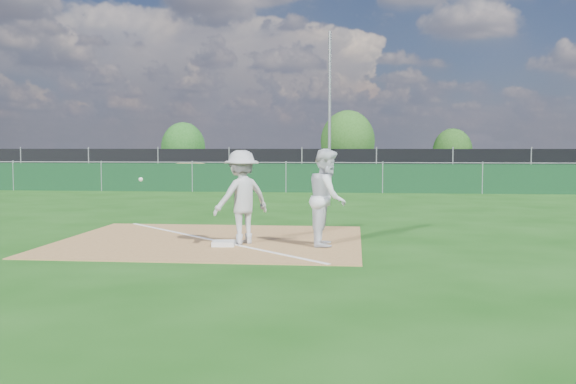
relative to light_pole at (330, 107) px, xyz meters
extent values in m
plane|color=#13450E|center=(-1.50, -12.70, -4.00)|extent=(90.00, 90.00, 0.00)
cube|color=olive|center=(-1.50, -21.70, -3.99)|extent=(6.00, 5.00, 0.02)
cube|color=white|center=(-1.50, -21.70, -3.98)|extent=(5.01, 5.01, 0.01)
cube|color=black|center=(-1.50, -7.70, -3.40)|extent=(44.00, 0.05, 1.20)
ellipsoid|color=#A1854E|center=(-6.50, -4.20, -3.42)|extent=(3.38, 2.60, 1.17)
cube|color=black|center=(-1.50, 0.30, -3.10)|extent=(46.00, 0.04, 1.80)
cube|color=black|center=(-1.50, 5.30, -4.00)|extent=(46.00, 9.00, 0.01)
cylinder|color=slate|center=(0.00, 0.00, 0.00)|extent=(0.16, 0.16, 8.00)
cube|color=silver|center=(-1.10, -22.41, -3.94)|extent=(0.46, 0.46, 0.09)
imported|color=#BDBDC0|center=(-0.80, -22.12, -3.08)|extent=(1.32, 1.27, 1.81)
sphere|color=white|center=(-2.74, -22.29, -2.73)|extent=(0.08, 0.08, 0.08)
imported|color=silver|center=(0.85, -22.12, -3.07)|extent=(0.70, 0.90, 1.86)
imported|color=#A8AAAF|center=(-9.31, 4.70, -3.19)|extent=(4.70, 1.92, 1.60)
imported|color=black|center=(-2.33, 5.54, -3.28)|extent=(4.57, 2.48, 1.43)
imported|color=black|center=(1.99, 5.49, -3.34)|extent=(4.52, 1.95, 1.30)
cylinder|color=#382316|center=(-10.74, 10.06, -3.49)|extent=(0.24, 0.24, 1.02)
ellipsoid|color=#194F16|center=(-10.74, 10.06, -2.12)|extent=(3.07, 3.07, 3.54)
cylinder|color=#382316|center=(0.84, 10.83, -3.37)|extent=(0.24, 0.24, 1.26)
ellipsoid|color=#1F4C15|center=(0.84, 10.83, -1.70)|extent=(3.77, 3.77, 4.33)
cylinder|color=#382316|center=(8.04, 10.95, -3.55)|extent=(0.24, 0.24, 0.90)
ellipsoid|color=#1B4112|center=(8.04, 10.95, -2.36)|extent=(2.69, 2.69, 3.09)
camera|label=1|loc=(1.38, -34.28, -2.12)|focal=40.00mm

